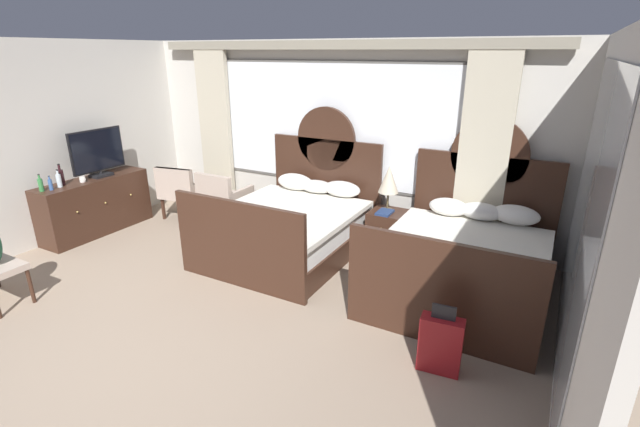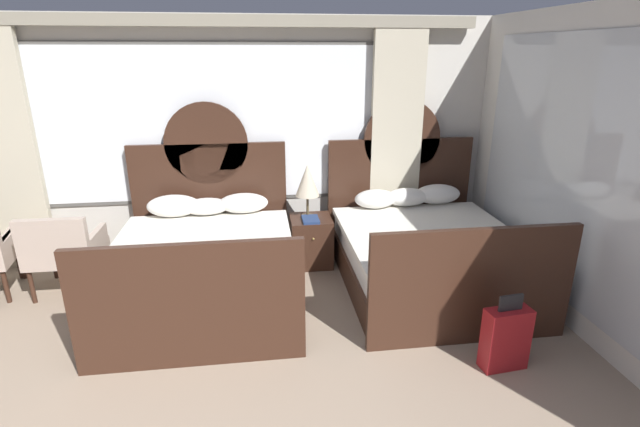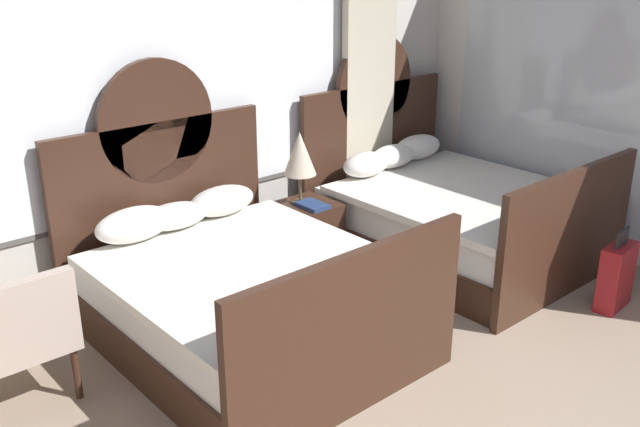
# 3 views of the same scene
# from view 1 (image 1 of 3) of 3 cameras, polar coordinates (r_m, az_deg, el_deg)

# --- Properties ---
(ground_plane) EXTENTS (24.00, 24.00, 0.00)m
(ground_plane) POSITION_cam_1_polar(r_m,az_deg,el_deg) (4.36, -22.82, -17.53)
(ground_plane) COLOR gray
(wall_back_window) EXTENTS (6.35, 0.22, 2.70)m
(wall_back_window) POSITION_cam_1_polar(r_m,az_deg,el_deg) (6.55, 1.65, 10.13)
(wall_back_window) COLOR beige
(wall_back_window) RESTS_ON ground_plane
(wall_left) EXTENTS (0.07, 4.35, 2.70)m
(wall_left) POSITION_cam_1_polar(r_m,az_deg,el_deg) (7.20, -31.02, 7.63)
(wall_left) COLOR beige
(wall_left) RESTS_ON ground_plane
(wall_right_mirror) EXTENTS (0.08, 4.35, 2.70)m
(wall_right_mirror) POSITION_cam_1_polar(r_m,az_deg,el_deg) (3.80, 31.22, -1.36)
(wall_right_mirror) COLOR beige
(wall_right_mirror) RESTS_ON ground_plane
(bed_near_window) EXTENTS (1.73, 2.13, 1.81)m
(bed_near_window) POSITION_cam_1_polar(r_m,az_deg,el_deg) (5.95, -3.65, -1.43)
(bed_near_window) COLOR #382116
(bed_near_window) RESTS_ON ground_plane
(bed_near_mirror) EXTENTS (1.73, 2.13, 1.81)m
(bed_near_mirror) POSITION_cam_1_polar(r_m,az_deg,el_deg) (5.20, 17.76, -5.70)
(bed_near_mirror) COLOR #382116
(bed_near_mirror) RESTS_ON ground_plane
(nightstand_between_beds) EXTENTS (0.46, 0.48, 0.56)m
(nightstand_between_beds) POSITION_cam_1_polar(r_m,az_deg,el_deg) (6.05, 8.54, -2.23)
(nightstand_between_beds) COLOR #382116
(nightstand_between_beds) RESTS_ON ground_plane
(table_lamp_on_nightstand) EXTENTS (0.27, 0.27, 0.60)m
(table_lamp_on_nightstand) POSITION_cam_1_polar(r_m,az_deg,el_deg) (5.87, 8.75, 4.26)
(table_lamp_on_nightstand) COLOR brown
(table_lamp_on_nightstand) RESTS_ON nightstand_between_beds
(book_on_nightstand) EXTENTS (0.18, 0.26, 0.03)m
(book_on_nightstand) POSITION_cam_1_polar(r_m,az_deg,el_deg) (5.87, 8.24, 0.14)
(book_on_nightstand) COLOR navy
(book_on_nightstand) RESTS_ON nightstand_between_beds
(dresser_minibar) EXTENTS (0.49, 1.59, 0.81)m
(dresser_minibar) POSITION_cam_1_polar(r_m,az_deg,el_deg) (7.35, -26.68, 0.91)
(dresser_minibar) COLOR #382116
(dresser_minibar) RESTS_ON ground_plane
(tv_flatscreen) EXTENTS (0.20, 0.83, 0.69)m
(tv_flatscreen) POSITION_cam_1_polar(r_m,az_deg,el_deg) (7.23, -26.46, 6.93)
(tv_flatscreen) COLOR black
(tv_flatscreen) RESTS_ON dresser_minibar
(bottle_soda_green) EXTENTS (0.06, 0.06, 0.23)m
(bottle_soda_green) POSITION_cam_1_polar(r_m,az_deg,el_deg) (6.88, -32.01, 3.15)
(bottle_soda_green) COLOR #337A3D
(bottle_soda_green) RESTS_ON dresser_minibar
(bottle_spirit_blue) EXTENTS (0.05, 0.05, 0.20)m
(bottle_spirit_blue) POSITION_cam_1_polar(r_m,az_deg,el_deg) (6.88, -31.10, 3.20)
(bottle_spirit_blue) COLOR #385B99
(bottle_spirit_blue) RESTS_ON dresser_minibar
(bottle_water_clear) EXTENTS (0.06, 0.06, 0.24)m
(bottle_water_clear) POSITION_cam_1_polar(r_m,az_deg,el_deg) (6.97, -30.30, 3.69)
(bottle_water_clear) COLOR silver
(bottle_water_clear) RESTS_ON dresser_minibar
(bottle_wine_dark) EXTENTS (0.08, 0.08, 0.30)m
(bottle_wine_dark) POSITION_cam_1_polar(r_m,az_deg,el_deg) (7.05, -30.10, 4.06)
(bottle_wine_dark) COLOR black
(bottle_wine_dark) RESTS_ON dresser_minibar
(cup_on_dresser) EXTENTS (0.11, 0.08, 0.08)m
(cup_on_dresser) POSITION_cam_1_polar(r_m,az_deg,el_deg) (7.10, -28.00, 3.90)
(cup_on_dresser) COLOR white
(cup_on_dresser) RESTS_ON dresser_minibar
(armchair_by_window_left) EXTENTS (0.64, 0.64, 0.86)m
(armchair_by_window_left) POSITION_cam_1_polar(r_m,az_deg,el_deg) (6.92, -12.25, 2.17)
(armchair_by_window_left) COLOR #B29E8E
(armchair_by_window_left) RESTS_ON ground_plane
(armchair_by_window_centre) EXTENTS (0.72, 0.72, 0.86)m
(armchair_by_window_centre) POSITION_cam_1_polar(r_m,az_deg,el_deg) (7.46, -17.03, 3.04)
(armchair_by_window_centre) COLOR #B29E8E
(armchair_by_window_centre) RESTS_ON ground_plane
(armchair_by_window_right) EXTENTS (0.76, 0.76, 0.86)m
(armchair_by_window_right) POSITION_cam_1_polar(r_m,az_deg,el_deg) (7.47, -17.11, 3.06)
(armchair_by_window_right) COLOR #B29E8E
(armchair_by_window_right) RESTS_ON ground_plane
(suitcase_on_floor) EXTENTS (0.36, 0.18, 0.63)m
(suitcase_on_floor) POSITION_cam_1_polar(r_m,az_deg,el_deg) (4.00, 15.08, -15.78)
(suitcase_on_floor) COLOR maroon
(suitcase_on_floor) RESTS_ON ground_plane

